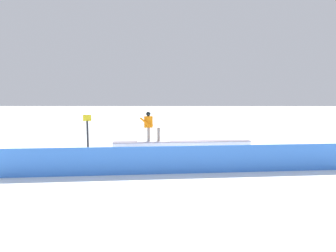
{
  "coord_description": "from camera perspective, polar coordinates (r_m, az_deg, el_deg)",
  "views": [
    {
      "loc": [
        0.58,
        13.72,
        2.85
      ],
      "look_at": [
        0.69,
        1.07,
        1.48
      ],
      "focal_mm": 30.74,
      "sensor_mm": 36.0,
      "label": 1
    }
  ],
  "objects": [
    {
      "name": "ground_plane",
      "position": [
        14.03,
        2.89,
        -5.57
      ],
      "size": [
        120.0,
        120.0,
        0.0
      ],
      "primitive_type": "plane",
      "color": "white"
    },
    {
      "name": "trail_marker",
      "position": [
        14.08,
        -15.66,
        -1.46
      ],
      "size": [
        0.4,
        0.1,
        1.93
      ],
      "color": "#262628",
      "rests_on": "ground_plane"
    },
    {
      "name": "grind_box",
      "position": [
        13.97,
        2.9,
        -4.41
      ],
      "size": [
        6.68,
        1.18,
        0.64
      ],
      "color": "white",
      "rests_on": "ground_plane"
    },
    {
      "name": "snowboarder",
      "position": [
        13.68,
        -3.6,
        0.11
      ],
      "size": [
        1.59,
        0.52,
        1.44
      ],
      "color": "silver",
      "rests_on": "grind_box"
    },
    {
      "name": "safety_fence",
      "position": [
        10.54,
        3.68,
        -6.67
      ],
      "size": [
        12.98,
        1.34,
        1.02
      ],
      "primitive_type": "cube",
      "rotation": [
        0.0,
        0.0,
        0.1
      ],
      "color": "#3A79E3",
      "rests_on": "ground_plane"
    }
  ]
}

